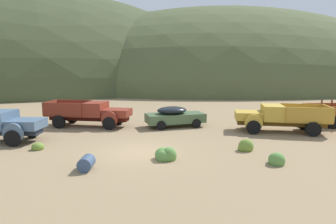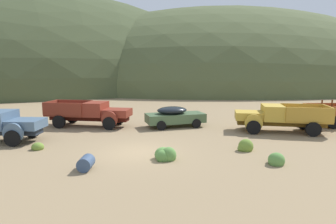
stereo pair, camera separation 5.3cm
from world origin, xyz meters
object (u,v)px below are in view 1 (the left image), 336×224
object	(u,v)px
truck_rust_red	(94,113)
truck_faded_yellow	(274,117)
car_weathered_green	(177,116)
oil_drum_foreground	(86,163)

from	to	relation	value
truck_rust_red	truck_faded_yellow	xyz separation A→B (m)	(12.74, -3.87, 0.00)
car_weathered_green	oil_drum_foreground	bearing A→B (deg)	-131.18
truck_rust_red	oil_drum_foreground	distance (m)	9.87
car_weathered_green	truck_faded_yellow	size ratio (longest dim) A/B	0.74
car_weathered_green	truck_faded_yellow	world-z (taller)	truck_faded_yellow
oil_drum_foreground	truck_rust_red	bearing A→B (deg)	92.81
truck_rust_red	truck_faded_yellow	bearing A→B (deg)	1.17
car_weathered_green	truck_faded_yellow	xyz separation A→B (m)	(6.47, -2.83, 0.20)
car_weathered_green	oil_drum_foreground	size ratio (longest dim) A/B	5.18
car_weathered_green	oil_drum_foreground	xyz separation A→B (m)	(-5.79, -8.78, -0.50)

